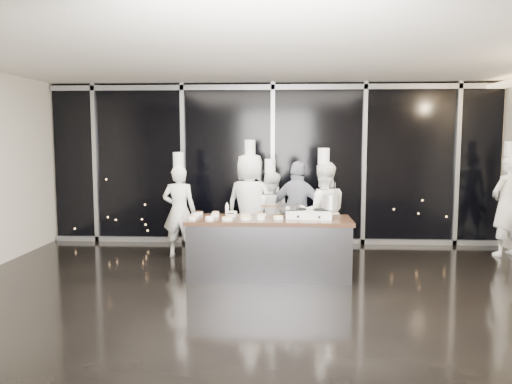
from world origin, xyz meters
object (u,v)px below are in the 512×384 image
chef_right (323,213)px  chef_center (270,213)px  demo_counter (269,247)px  chef_left (250,204)px  chef_far_left (179,210)px  guest (298,211)px  chef_side (507,204)px  stock_pot (331,202)px  frying_pan (287,207)px  stove (310,214)px

chef_right → chef_center: bearing=-36.3°
demo_counter → chef_left: chef_left is taller
chef_far_left → chef_left: bearing=-173.7°
chef_far_left → guest: bearing=175.4°
chef_right → chef_far_left: bearing=-14.7°
demo_counter → chef_side: 4.53m
chef_left → guest: (0.85, -0.33, -0.07)m
stock_pot → chef_right: 0.85m
frying_pan → chef_right: chef_right is taller
chef_center → chef_left: bearing=8.2°
stock_pot → chef_side: 3.66m
chef_center → guest: chef_center is taller
stove → frying_pan: (-0.33, 0.03, 0.10)m
chef_far_left → frying_pan: bearing=149.7°
chef_right → chef_left: bearing=-28.3°
chef_far_left → chef_left: chef_left is taller
chef_left → guest: 0.91m
stock_pot → guest: 1.15m
frying_pan → chef_side: (3.93, 1.55, -0.14)m
frying_pan → stock_pot: 0.66m
demo_counter → frying_pan: bearing=16.5°
stove → demo_counter: bearing=-168.1°
demo_counter → chef_right: (0.87, 0.83, 0.41)m
frying_pan → stock_pot: bearing=2.0°
frying_pan → chef_left: 1.45m
demo_counter → chef_side: (4.20, 1.63, 0.47)m
frying_pan → chef_center: size_ratio=0.34×
frying_pan → guest: 1.00m
stove → chef_side: (3.59, 1.58, -0.04)m
demo_counter → chef_left: bearing=105.5°
chef_center → chef_side: bearing=-169.2°
demo_counter → chef_left: size_ratio=1.19×
guest → demo_counter: bearing=88.7°
chef_left → stock_pot: bearing=153.2°
frying_pan → guest: size_ratio=0.35×
stove → chef_center: (-0.63, 1.32, -0.20)m
chef_far_left → demo_counter: bearing=143.8°
demo_counter → frying_pan: frying_pan is taller
demo_counter → stove: size_ratio=3.42×
chef_left → chef_right: bearing=175.7°
demo_counter → chef_side: chef_side is taller
demo_counter → chef_far_left: bearing=142.5°
chef_side → demo_counter: bearing=-8.0°
chef_far_left → guest: (2.10, -0.22, 0.02)m
demo_counter → guest: (0.47, 1.04, 0.41)m
chef_left → chef_right: size_ratio=1.07×
stove → frying_pan: size_ratio=1.21×
frying_pan → stock_pot: stock_pot is taller
chef_center → chef_right: 1.05m
stove → stock_pot: (0.32, -0.03, 0.19)m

